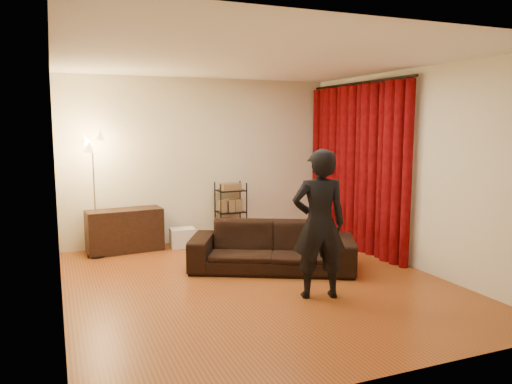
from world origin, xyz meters
name	(u,v)px	position (x,y,z in m)	size (l,w,h in m)	color
floor	(258,283)	(0.00, 0.00, 0.00)	(5.00, 5.00, 0.00)	brown
ceiling	(258,60)	(0.00, 0.00, 2.70)	(5.00, 5.00, 0.00)	white
wall_back	(200,161)	(0.00, 2.50, 1.35)	(5.00, 5.00, 0.00)	beige
wall_front	(386,207)	(0.00, -2.50, 1.35)	(5.00, 5.00, 0.00)	beige
wall_left	(56,183)	(-2.25, 0.00, 1.35)	(5.00, 5.00, 0.00)	beige
wall_right	(409,169)	(2.25, 0.00, 1.35)	(5.00, 5.00, 0.00)	beige
curtain_rod	(359,83)	(2.15, 1.12, 2.58)	(0.04, 0.04, 2.65)	black
curtain	(356,168)	(2.13, 1.12, 1.28)	(0.22, 2.65, 2.55)	#62080A
sofa	(272,247)	(0.41, 0.48, 0.32)	(2.18, 0.85, 0.64)	black
person	(319,224)	(0.46, -0.70, 0.84)	(0.62, 0.41, 1.69)	black
media_cabinet	(125,230)	(-1.30, 2.23, 0.33)	(1.13, 0.42, 0.66)	black
storage_boxes	(183,238)	(-0.41, 2.14, 0.16)	(0.38, 0.30, 0.31)	silver
wire_shelf	(231,212)	(0.45, 2.28, 0.50)	(0.45, 0.32, 0.99)	black
floor_lamp	(94,196)	(-1.74, 2.07, 0.91)	(0.33, 0.33, 1.82)	silver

